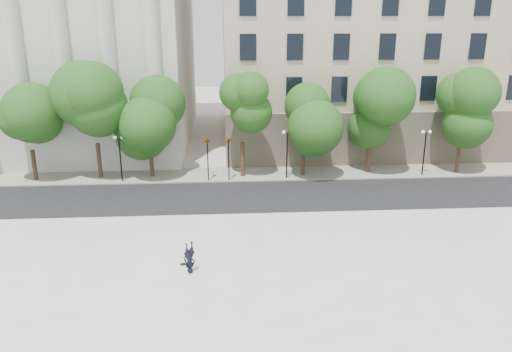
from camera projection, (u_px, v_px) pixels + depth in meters
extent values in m
cube|color=white|center=(188.00, 309.00, 23.29)|extent=(44.00, 22.00, 0.45)
cube|color=black|center=(201.00, 200.00, 37.60)|extent=(60.00, 8.00, 0.02)
cube|color=gray|center=(204.00, 175.00, 43.28)|extent=(60.00, 4.00, 0.12)
cube|color=silver|center=(43.00, 23.00, 52.64)|extent=(30.00, 26.00, 25.00)
cube|color=beige|center=(386.00, 41.00, 55.52)|extent=(36.00, 26.00, 21.00)
cylinder|color=black|center=(208.00, 162.00, 41.17)|extent=(0.10, 0.10, 3.50)
imported|color=black|center=(207.00, 137.00, 40.51)|extent=(0.70, 1.94, 0.77)
cylinder|color=black|center=(229.00, 161.00, 41.28)|extent=(0.10, 0.10, 3.50)
imported|color=black|center=(228.00, 136.00, 40.62)|extent=(0.96, 1.94, 0.77)
imported|color=black|center=(190.00, 269.00, 26.05)|extent=(1.36, 1.82, 0.47)
cube|color=black|center=(187.00, 264.00, 26.95)|extent=(0.71, 0.22, 0.07)
cylinder|color=#382619|center=(34.00, 165.00, 41.59)|extent=(0.36, 0.36, 2.67)
sphere|color=#184313|center=(28.00, 123.00, 40.47)|extent=(4.29, 4.29, 4.29)
cylinder|color=#382619|center=(99.00, 161.00, 42.18)|extent=(0.36, 0.36, 3.05)
sphere|color=#184313|center=(94.00, 113.00, 40.90)|extent=(4.56, 4.56, 4.56)
cylinder|color=#382619|center=(152.00, 162.00, 42.52)|extent=(0.36, 0.36, 2.62)
sphere|color=#184313|center=(149.00, 121.00, 41.42)|extent=(4.57, 4.57, 4.57)
cylinder|color=#382619|center=(243.00, 160.00, 42.42)|extent=(0.36, 0.36, 3.08)
sphere|color=#184313|center=(242.00, 111.00, 41.13)|extent=(3.51, 3.51, 3.51)
cylinder|color=#382619|center=(303.00, 162.00, 42.92)|extent=(0.36, 0.36, 2.45)
sphere|color=#184313|center=(304.00, 124.00, 41.89)|extent=(4.22, 4.22, 4.22)
cylinder|color=#382619|center=(368.00, 158.00, 43.62)|extent=(0.36, 0.36, 2.81)
sphere|color=#184313|center=(371.00, 115.00, 42.45)|extent=(4.49, 4.49, 4.49)
cylinder|color=#382619|center=(458.00, 156.00, 43.46)|extent=(0.36, 0.36, 3.14)
sphere|color=#184313|center=(465.00, 108.00, 42.15)|extent=(4.35, 4.35, 4.35)
cylinder|color=black|center=(121.00, 161.00, 40.98)|extent=(0.12, 0.12, 3.75)
cube|color=black|center=(119.00, 139.00, 40.40)|extent=(0.60, 0.06, 0.06)
sphere|color=white|center=(115.00, 137.00, 40.35)|extent=(0.28, 0.28, 0.28)
sphere|color=white|center=(122.00, 137.00, 40.39)|extent=(0.28, 0.28, 0.28)
cylinder|color=black|center=(287.00, 157.00, 41.79)|extent=(0.12, 0.12, 3.98)
cube|color=black|center=(287.00, 133.00, 41.17)|extent=(0.60, 0.06, 0.06)
sphere|color=white|center=(284.00, 132.00, 41.12)|extent=(0.28, 0.28, 0.28)
sphere|color=white|center=(291.00, 132.00, 41.16)|extent=(0.28, 0.28, 0.28)
cylinder|color=black|center=(424.00, 155.00, 42.53)|extent=(0.12, 0.12, 3.84)
cube|color=black|center=(426.00, 133.00, 41.94)|extent=(0.60, 0.06, 0.06)
sphere|color=white|center=(423.00, 132.00, 41.89)|extent=(0.28, 0.28, 0.28)
sphere|color=white|center=(430.00, 132.00, 41.92)|extent=(0.28, 0.28, 0.28)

